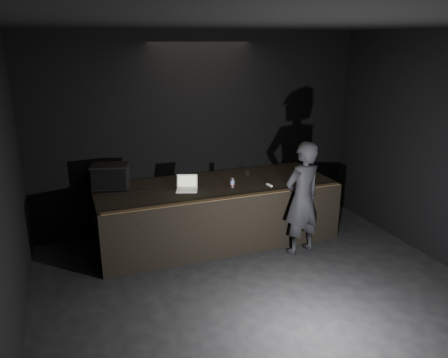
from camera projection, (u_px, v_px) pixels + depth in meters
ground at (291, 330)px, 5.24m from camera, size 7.00×7.00×0.00m
room_walls at (300, 169)px, 4.63m from camera, size 6.10×7.10×3.52m
stage_riser at (216, 212)px, 7.53m from camera, size 4.00×1.50×1.00m
riser_lip at (231, 197)px, 6.74m from camera, size 3.92×0.10×0.01m
stage_monitor at (110, 176)px, 7.15m from camera, size 0.67×0.56×0.39m
cable at (125, 193)px, 6.94m from camera, size 0.84×0.15×0.02m
laptop at (187, 186)px, 7.09m from camera, size 0.41×0.39×0.23m
beer_can at (232, 183)px, 7.19m from camera, size 0.07×0.07×0.17m
plastic_cup at (247, 173)px, 7.82m from camera, size 0.07×0.07×0.09m
wii_remote at (269, 185)px, 7.29m from camera, size 0.05×0.15×0.03m
person at (302, 198)px, 6.92m from camera, size 0.75×0.57×1.85m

